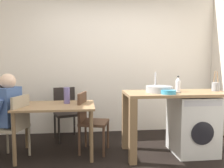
{
  "coord_description": "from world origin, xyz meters",
  "views": [
    {
      "loc": [
        -0.43,
        -2.82,
        1.35
      ],
      "look_at": [
        -0.06,
        0.45,
        1.05
      ],
      "focal_mm": 37.94,
      "sensor_mm": 36.0,
      "label": 1
    }
  ],
  "objects_px": {
    "mixing_bowl": "(169,92)",
    "utensil_crock": "(216,86)",
    "dining_table": "(56,111)",
    "vase": "(67,95)",
    "bottle_tall_green": "(178,84)",
    "chair_spare_by_wall": "(66,110)",
    "washing_machine": "(193,124)",
    "chair_opposite": "(89,119)",
    "chair_person_seat": "(14,124)",
    "seated_person": "(4,112)"
  },
  "relations": [
    {
      "from": "washing_machine",
      "to": "bottle_tall_green",
      "type": "height_order",
      "value": "bottle_tall_green"
    },
    {
      "from": "chair_opposite",
      "to": "bottle_tall_green",
      "type": "xyz_separation_m",
      "value": [
        1.31,
        -0.17,
        0.52
      ]
    },
    {
      "from": "dining_table",
      "to": "bottle_tall_green",
      "type": "xyz_separation_m",
      "value": [
        1.79,
        -0.1,
        0.38
      ]
    },
    {
      "from": "washing_machine",
      "to": "bottle_tall_green",
      "type": "relative_size",
      "value": 3.73
    },
    {
      "from": "chair_opposite",
      "to": "utensil_crock",
      "type": "relative_size",
      "value": 3.0
    },
    {
      "from": "washing_machine",
      "to": "bottle_tall_green",
      "type": "bearing_deg",
      "value": 165.82
    },
    {
      "from": "chair_person_seat",
      "to": "chair_spare_by_wall",
      "type": "distance_m",
      "value": 1.09
    },
    {
      "from": "dining_table",
      "to": "bottle_tall_green",
      "type": "bearing_deg",
      "value": -3.16
    },
    {
      "from": "chair_person_seat",
      "to": "vase",
      "type": "distance_m",
      "value": 0.82
    },
    {
      "from": "dining_table",
      "to": "chair_spare_by_wall",
      "type": "height_order",
      "value": "chair_spare_by_wall"
    },
    {
      "from": "chair_person_seat",
      "to": "vase",
      "type": "xyz_separation_m",
      "value": [
        0.7,
        0.22,
        0.35
      ]
    },
    {
      "from": "chair_spare_by_wall",
      "to": "vase",
      "type": "relative_size",
      "value": 3.72
    },
    {
      "from": "chair_person_seat",
      "to": "chair_spare_by_wall",
      "type": "xyz_separation_m",
      "value": [
        0.63,
        0.9,
        0.0
      ]
    },
    {
      "from": "seated_person",
      "to": "washing_machine",
      "type": "relative_size",
      "value": 1.4
    },
    {
      "from": "chair_spare_by_wall",
      "to": "vase",
      "type": "distance_m",
      "value": 0.76
    },
    {
      "from": "chair_person_seat",
      "to": "utensil_crock",
      "type": "bearing_deg",
      "value": -70.37
    },
    {
      "from": "chair_person_seat",
      "to": "washing_machine",
      "type": "relative_size",
      "value": 1.05
    },
    {
      "from": "mixing_bowl",
      "to": "utensil_crock",
      "type": "bearing_deg",
      "value": 16.92
    },
    {
      "from": "seated_person",
      "to": "dining_table",
      "type": "bearing_deg",
      "value": -64.99
    },
    {
      "from": "chair_spare_by_wall",
      "to": "bottle_tall_green",
      "type": "xyz_separation_m",
      "value": [
        1.71,
        -0.87,
        0.52
      ]
    },
    {
      "from": "chair_person_seat",
      "to": "mixing_bowl",
      "type": "distance_m",
      "value": 2.16
    },
    {
      "from": "chair_spare_by_wall",
      "to": "seated_person",
      "type": "xyz_separation_m",
      "value": [
        -0.78,
        -0.84,
        0.16
      ]
    },
    {
      "from": "bottle_tall_green",
      "to": "utensil_crock",
      "type": "distance_m",
      "value": 0.59
    },
    {
      "from": "washing_machine",
      "to": "vase",
      "type": "height_order",
      "value": "vase"
    },
    {
      "from": "chair_spare_by_wall",
      "to": "bottle_tall_green",
      "type": "distance_m",
      "value": 1.99
    },
    {
      "from": "utensil_crock",
      "to": "vase",
      "type": "xyz_separation_m",
      "value": [
        -2.22,
        0.2,
        -0.13
      ]
    },
    {
      "from": "utensil_crock",
      "to": "vase",
      "type": "relative_size",
      "value": 1.24
    },
    {
      "from": "dining_table",
      "to": "mixing_bowl",
      "type": "xyz_separation_m",
      "value": [
        1.55,
        -0.35,
        0.31
      ]
    },
    {
      "from": "dining_table",
      "to": "vase",
      "type": "height_order",
      "value": "vase"
    },
    {
      "from": "bottle_tall_green",
      "to": "mixing_bowl",
      "type": "distance_m",
      "value": 0.35
    },
    {
      "from": "seated_person",
      "to": "utensil_crock",
      "type": "relative_size",
      "value": 4.01
    },
    {
      "from": "chair_person_seat",
      "to": "chair_opposite",
      "type": "height_order",
      "value": "same"
    },
    {
      "from": "dining_table",
      "to": "bottle_tall_green",
      "type": "distance_m",
      "value": 1.83
    },
    {
      "from": "chair_person_seat",
      "to": "washing_machine",
      "type": "xyz_separation_m",
      "value": [
        2.55,
        -0.03,
        -0.08
      ]
    },
    {
      "from": "seated_person",
      "to": "vase",
      "type": "distance_m",
      "value": 0.89
    },
    {
      "from": "chair_person_seat",
      "to": "bottle_tall_green",
      "type": "distance_m",
      "value": 2.39
    },
    {
      "from": "dining_table",
      "to": "mixing_bowl",
      "type": "height_order",
      "value": "mixing_bowl"
    },
    {
      "from": "chair_person_seat",
      "to": "chair_opposite",
      "type": "bearing_deg",
      "value": -60.12
    },
    {
      "from": "mixing_bowl",
      "to": "utensil_crock",
      "type": "xyz_separation_m",
      "value": [
        0.82,
        0.25,
        0.04
      ]
    },
    {
      "from": "dining_table",
      "to": "chair_spare_by_wall",
      "type": "bearing_deg",
      "value": 84.26
    },
    {
      "from": "bottle_tall_green",
      "to": "utensil_crock",
      "type": "relative_size",
      "value": 0.77
    },
    {
      "from": "chair_opposite",
      "to": "utensil_crock",
      "type": "distance_m",
      "value": 1.96
    },
    {
      "from": "mixing_bowl",
      "to": "chair_opposite",
      "type": "bearing_deg",
      "value": 158.56
    },
    {
      "from": "bottle_tall_green",
      "to": "chair_spare_by_wall",
      "type": "bearing_deg",
      "value": 153.02
    },
    {
      "from": "washing_machine",
      "to": "chair_opposite",
      "type": "bearing_deg",
      "value": 171.67
    },
    {
      "from": "dining_table",
      "to": "seated_person",
      "type": "height_order",
      "value": "seated_person"
    },
    {
      "from": "dining_table",
      "to": "seated_person",
      "type": "xyz_separation_m",
      "value": [
        -0.7,
        -0.07,
        0.03
      ]
    },
    {
      "from": "mixing_bowl",
      "to": "vase",
      "type": "xyz_separation_m",
      "value": [
        -1.4,
        0.45,
        -0.09
      ]
    },
    {
      "from": "seated_person",
      "to": "vase",
      "type": "relative_size",
      "value": 4.96
    },
    {
      "from": "chair_person_seat",
      "to": "chair_spare_by_wall",
      "type": "bearing_deg",
      "value": -15.82
    }
  ]
}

